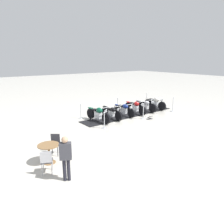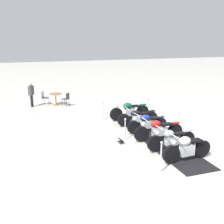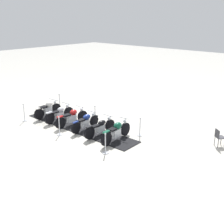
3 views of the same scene
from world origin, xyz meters
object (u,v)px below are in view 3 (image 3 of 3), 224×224
(stanchion_right_mid, at_px, (95,116))
(motorcycle_black, at_px, (100,127))
(stanchion_right_front, at_px, (140,130))
(stanchion_left_mid, at_px, (60,129))
(stanchion_right_rear, at_px, (60,105))
(motorcycle_cream, at_px, (48,109))
(cafe_chair_across_table, at_px, (219,136))
(motorcycle_maroon, at_px, (72,117))
(motorcycle_chrome, at_px, (60,114))
(info_placard, at_px, (95,118))
(motorcycle_forest, at_px, (117,131))
(stanchion_left_rear, at_px, (24,115))
(stanchion_left_front, at_px, (105,147))
(motorcycle_navy, at_px, (86,122))

(stanchion_right_mid, bearing_deg, motorcycle_black, 143.19)
(motorcycle_black, bearing_deg, stanchion_right_front, -49.14)
(stanchion_left_mid, xyz_separation_m, stanchion_right_rear, (3.43, -2.67, 0.03))
(motorcycle_cream, distance_m, cafe_chair_across_table, 10.30)
(motorcycle_maroon, bearing_deg, motorcycle_chrome, 93.82)
(info_placard, bearing_deg, stanchion_right_rear, -173.92)
(motorcycle_maroon, height_order, stanchion_right_rear, stanchion_right_rear)
(motorcycle_forest, distance_m, cafe_chair_across_table, 5.07)
(stanchion_left_rear, distance_m, stanchion_left_front, 6.70)
(stanchion_left_front, bearing_deg, motorcycle_chrome, -13.83)
(stanchion_left_front, bearing_deg, motorcycle_navy, -25.40)
(cafe_chair_across_table, bearing_deg, motorcycle_navy, 153.01)
(motorcycle_navy, relative_size, stanchion_right_front, 2.07)
(motorcycle_black, distance_m, stanchion_right_rear, 5.23)
(cafe_chair_across_table, bearing_deg, stanchion_right_front, 150.92)
(motorcycle_forest, height_order, stanchion_left_rear, stanchion_left_rear)
(motorcycle_maroon, height_order, info_placard, motorcycle_maroon)
(motorcycle_chrome, bearing_deg, motorcycle_navy, -90.94)
(stanchion_left_front, distance_m, stanchion_right_rear, 7.25)
(motorcycle_black, distance_m, motorcycle_cream, 4.55)
(stanchion_right_rear, bearing_deg, stanchion_left_front, 159.26)
(motorcycle_maroon, height_order, cafe_chair_across_table, motorcycle_maroon)
(motorcycle_cream, relative_size, stanchion_right_front, 2.06)
(stanchion_left_front, height_order, stanchion_right_front, stanchion_left_front)
(stanchion_right_rear, bearing_deg, stanchion_right_front, -178.23)
(stanchion_left_rear, bearing_deg, cafe_chair_across_table, -156.23)
(info_placard, bearing_deg, motorcycle_cream, -146.35)
(motorcycle_forest, distance_m, motorcycle_black, 1.13)
(motorcycle_cream, relative_size, stanchion_left_mid, 1.99)
(motorcycle_forest, xyz_separation_m, stanchion_right_mid, (2.88, -1.27, -0.21))
(stanchion_right_front, bearing_deg, motorcycle_black, 41.37)
(stanchion_left_mid, distance_m, stanchion_right_rear, 4.35)
(stanchion_left_rear, relative_size, stanchion_right_mid, 1.09)
(stanchion_right_rear, bearing_deg, stanchion_left_mid, 142.11)
(motorcycle_forest, height_order, motorcycle_black, motorcycle_forest)
(motorcycle_navy, height_order, motorcycle_chrome, motorcycle_chrome)
(stanchion_left_front, distance_m, stanchion_left_mid, 3.35)
(stanchion_right_mid, distance_m, cafe_chair_across_table, 7.22)
(motorcycle_chrome, xyz_separation_m, stanchion_left_front, (-5.09, 1.25, -0.14))
(motorcycle_forest, bearing_deg, stanchion_right_rear, 73.84)
(motorcycle_chrome, height_order, motorcycle_cream, motorcycle_cream)
(motorcycle_cream, relative_size, stanchion_right_mid, 2.08)
(motorcycle_navy, height_order, cafe_chair_across_table, motorcycle_navy)
(motorcycle_black, relative_size, cafe_chair_across_table, 2.51)
(motorcycle_forest, bearing_deg, info_placard, 58.15)
(motorcycle_forest, height_order, info_placard, motorcycle_forest)
(motorcycle_black, distance_m, motorcycle_chrome, 3.41)
(stanchion_right_front, bearing_deg, motorcycle_cream, 14.16)
(stanchion_right_front, xyz_separation_m, cafe_chair_across_table, (-3.68, -1.55, 0.19))
(motorcycle_cream, height_order, stanchion_right_mid, motorcycle_cream)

